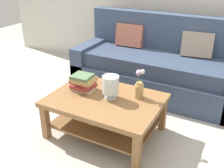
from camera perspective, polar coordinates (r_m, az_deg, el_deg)
ground_plane at (r=3.20m, az=3.07°, el=-7.77°), size 10.00×10.00×0.00m
couch at (r=3.79m, az=9.92°, el=3.62°), size 2.30×0.90×1.06m
coffee_table at (r=2.82m, az=-1.45°, el=-5.21°), size 1.15×0.84×0.43m
book_stack_main at (r=2.90m, az=-6.23°, el=0.32°), size 0.29×0.23×0.18m
glass_hurricane_vase at (r=2.69m, az=-0.29°, el=-0.29°), size 0.17×0.17×0.25m
flower_pitcher at (r=2.73m, az=5.86°, el=-0.61°), size 0.10×0.11×0.32m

